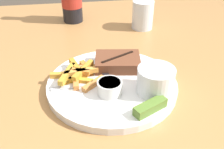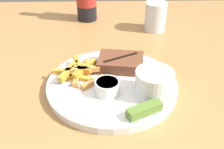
{
  "view_description": "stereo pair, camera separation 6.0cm",
  "coord_description": "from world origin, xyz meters",
  "views": [
    {
      "loc": [
        -0.07,
        -0.49,
        1.1
      ],
      "look_at": [
        0.0,
        0.0,
        0.77
      ],
      "focal_mm": 42.0,
      "sensor_mm": 36.0,
      "label": 1
    },
    {
      "loc": [
        -0.01,
        -0.5,
        1.1
      ],
      "look_at": [
        0.0,
        0.0,
        0.77
      ],
      "focal_mm": 42.0,
      "sensor_mm": 36.0,
      "label": 2
    }
  ],
  "objects": [
    {
      "name": "coleslaw_cup",
      "position": [
        0.09,
        -0.05,
        0.78
      ],
      "size": [
        0.08,
        0.08,
        0.06
      ],
      "color": "white",
      "rests_on": "dinner_plate"
    },
    {
      "name": "dipping_sauce_cup",
      "position": [
        -0.01,
        -0.04,
        0.76
      ],
      "size": [
        0.05,
        0.05,
        0.03
      ],
      "color": "silver",
      "rests_on": "dinner_plate"
    },
    {
      "name": "steak_portion",
      "position": [
        0.02,
        0.06,
        0.76
      ],
      "size": [
        0.12,
        0.1,
        0.03
      ],
      "color": "brown",
      "rests_on": "dinner_plate"
    },
    {
      "name": "pickle_spear",
      "position": [
        0.06,
        -0.11,
        0.76
      ],
      "size": [
        0.08,
        0.05,
        0.02
      ],
      "color": "#567A2D",
      "rests_on": "dinner_plate"
    },
    {
      "name": "dining_table",
      "position": [
        0.0,
        0.0,
        0.66
      ],
      "size": [
        1.17,
        1.25,
        0.73
      ],
      "color": "#A87542",
      "rests_on": "ground_plane"
    },
    {
      "name": "fork_utensil",
      "position": [
        -0.08,
        -0.01,
        0.75
      ],
      "size": [
        0.13,
        0.02,
        0.0
      ],
      "rotation": [
        0.0,
        0.0,
        6.37
      ],
      "color": "#B7B7BC",
      "rests_on": "dinner_plate"
    },
    {
      "name": "knife_utensil",
      "position": [
        -0.01,
        0.04,
        0.75
      ],
      "size": [
        0.03,
        0.17,
        0.01
      ],
      "rotation": [
        0.0,
        0.0,
        1.5
      ],
      "color": "#B7B7BC",
      "rests_on": "dinner_plate"
    },
    {
      "name": "dinner_plate",
      "position": [
        0.0,
        0.0,
        0.74
      ],
      "size": [
        0.3,
        0.3,
        0.02
      ],
      "color": "white",
      "rests_on": "dining_table"
    },
    {
      "name": "fries_pile",
      "position": [
        -0.07,
        0.03,
        0.76
      ],
      "size": [
        0.15,
        0.12,
        0.02
      ],
      "color": "#D47E3B",
      "rests_on": "dinner_plate"
    },
    {
      "name": "drinking_glass",
      "position": [
        0.15,
        0.33,
        0.78
      ],
      "size": [
        0.07,
        0.07,
        0.09
      ],
      "color": "silver",
      "rests_on": "dining_table"
    }
  ]
}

